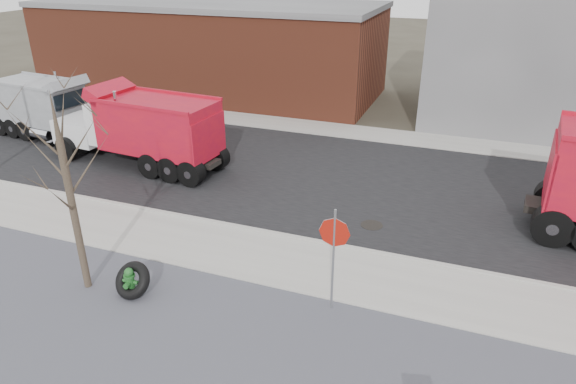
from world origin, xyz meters
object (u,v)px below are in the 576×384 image
at_px(dump_truck_red_b, 141,127).
at_px(stop_sign, 334,243).
at_px(fire_hydrant, 130,283).
at_px(dump_truck_grey, 50,107).
at_px(truck_tire, 133,280).

bearing_deg(dump_truck_red_b, stop_sign, 151.75).
height_order(stop_sign, dump_truck_red_b, dump_truck_red_b).
xyz_separation_m(fire_hydrant, stop_sign, (4.88, 1.25, 1.48)).
relative_size(stop_sign, dump_truck_red_b, 0.36).
xyz_separation_m(dump_truck_red_b, dump_truck_grey, (-5.89, 1.40, -0.14)).
distance_m(truck_tire, stop_sign, 5.17).
distance_m(fire_hydrant, truck_tire, 0.10).
height_order(stop_sign, dump_truck_grey, dump_truck_grey).
relative_size(fire_hydrant, truck_tire, 0.74).
bearing_deg(truck_tire, fire_hydrant, -154.28).
xyz_separation_m(truck_tire, stop_sign, (4.82, 1.22, 1.41)).
bearing_deg(stop_sign, fire_hydrant, -143.65).
height_order(truck_tire, dump_truck_grey, dump_truck_grey).
bearing_deg(stop_sign, dump_truck_grey, 175.80).
relative_size(truck_tire, dump_truck_grey, 0.16).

